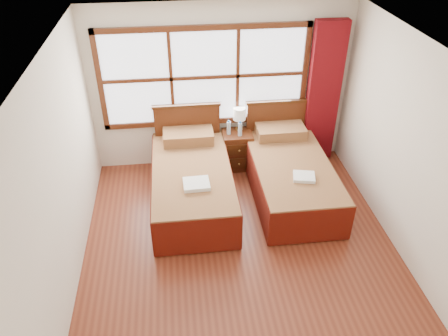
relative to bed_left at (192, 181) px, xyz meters
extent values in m
plane|color=brown|center=(0.55, -1.20, -0.33)|extent=(4.50, 4.50, 0.00)
plane|color=white|center=(0.55, -1.20, 2.27)|extent=(4.50, 4.50, 0.00)
plane|color=silver|center=(0.55, 1.05, 0.97)|extent=(4.00, 0.00, 4.00)
plane|color=silver|center=(-1.45, -1.20, 0.97)|extent=(0.00, 4.50, 4.50)
plane|color=silver|center=(2.55, -1.20, 0.97)|extent=(0.00, 4.50, 4.50)
cube|color=white|center=(0.30, 1.02, 1.17)|extent=(3.00, 0.02, 1.40)
cube|color=#4F2311|center=(0.30, 1.00, 0.43)|extent=(3.16, 0.06, 0.08)
cube|color=#4F2311|center=(0.30, 1.00, 1.91)|extent=(3.16, 0.06, 0.08)
cube|color=#4F2311|center=(-1.24, 1.00, 1.17)|extent=(0.08, 0.06, 1.56)
cube|color=#4F2311|center=(1.84, 1.00, 1.17)|extent=(0.08, 0.06, 1.56)
cube|color=#4F2311|center=(-0.20, 1.00, 1.17)|extent=(0.05, 0.05, 1.40)
cube|color=#4F2311|center=(0.80, 1.00, 1.17)|extent=(0.05, 0.05, 1.40)
cube|color=#4F2311|center=(0.30, 1.00, 1.17)|extent=(3.00, 0.05, 0.05)
cube|color=maroon|center=(2.15, 0.91, 0.84)|extent=(0.50, 0.16, 2.30)
cube|color=#42210D|center=(0.00, -0.07, -0.17)|extent=(0.98, 1.96, 0.32)
cube|color=#5D1E0D|center=(0.00, -0.07, 0.12)|extent=(1.10, 2.18, 0.27)
cube|color=#5A1309|center=(-0.55, -0.07, -0.04)|extent=(0.03, 2.18, 0.54)
cube|color=#5A1309|center=(0.55, -0.07, -0.04)|extent=(0.03, 2.18, 0.54)
cube|color=#5A1309|center=(0.00, -1.15, -0.04)|extent=(1.10, 0.03, 0.54)
cube|color=#5D1E0D|center=(0.00, 0.72, 0.34)|extent=(0.77, 0.45, 0.17)
cube|color=#4F2311|center=(0.00, 0.94, 0.20)|extent=(1.02, 0.06, 1.07)
cube|color=#42210D|center=(0.00, 0.94, 0.74)|extent=(1.07, 0.08, 0.04)
cube|color=#42210D|center=(1.46, -0.07, -0.18)|extent=(0.97, 1.93, 0.32)
cube|color=#5D1E0D|center=(1.46, -0.07, 0.11)|extent=(1.08, 2.14, 0.26)
cube|color=#5A1309|center=(0.91, -0.07, -0.05)|extent=(0.03, 2.14, 0.54)
cube|color=#5A1309|center=(2.00, -0.07, -0.05)|extent=(0.03, 2.14, 0.54)
cube|color=#5A1309|center=(1.46, -1.13, -0.05)|extent=(1.08, 0.03, 0.54)
cube|color=#5D1E0D|center=(1.46, 0.71, 0.33)|extent=(0.76, 0.44, 0.17)
cube|color=#4F2311|center=(1.46, 0.94, 0.19)|extent=(1.01, 0.06, 1.05)
cube|color=#42210D|center=(1.46, 0.94, 0.73)|extent=(1.05, 0.08, 0.04)
cube|color=#4F2311|center=(0.78, 0.80, -0.02)|extent=(0.47, 0.42, 0.62)
cube|color=#42210D|center=(0.78, 0.58, -0.15)|extent=(0.41, 0.02, 0.19)
cube|color=#42210D|center=(0.78, 0.58, 0.10)|extent=(0.41, 0.02, 0.19)
sphere|color=olive|center=(0.78, 0.57, -0.15)|extent=(0.03, 0.03, 0.03)
sphere|color=olive|center=(0.78, 0.57, 0.10)|extent=(0.03, 0.03, 0.03)
cube|color=white|center=(0.04, -0.48, 0.28)|extent=(0.35, 0.31, 0.05)
cube|color=white|center=(1.51, -0.47, 0.27)|extent=(0.34, 0.31, 0.05)
cylinder|color=gold|center=(0.83, 0.91, 0.30)|extent=(0.12, 0.12, 0.02)
cylinder|color=gold|center=(0.83, 0.91, 0.39)|extent=(0.03, 0.03, 0.16)
cylinder|color=white|center=(0.83, 0.91, 0.57)|extent=(0.20, 0.20, 0.20)
cylinder|color=#ACC7DD|center=(0.64, 0.79, 0.40)|extent=(0.06, 0.06, 0.21)
cylinder|color=#175CB1|center=(0.64, 0.79, 0.52)|extent=(0.03, 0.03, 0.03)
cylinder|color=#ACC7DD|center=(0.81, 0.72, 0.40)|extent=(0.07, 0.07, 0.22)
cylinder|color=#175CB1|center=(0.81, 0.72, 0.52)|extent=(0.03, 0.03, 0.03)
camera|label=1|loc=(-0.16, -5.17, 3.69)|focal=35.00mm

